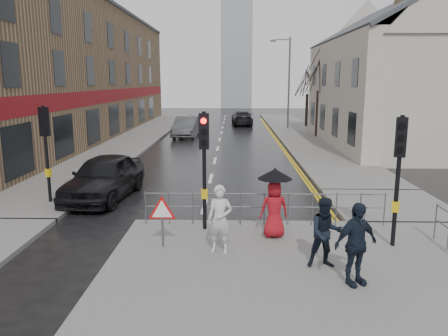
{
  "coord_description": "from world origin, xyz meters",
  "views": [
    {
      "loc": [
        1.01,
        -11.9,
        4.36
      ],
      "look_at": [
        0.69,
        3.35,
        1.32
      ],
      "focal_mm": 35.0,
      "sensor_mm": 36.0,
      "label": 1
    }
  ],
  "objects_px": {
    "pedestrian_b": "(326,233)",
    "pedestrian_with_umbrella": "(274,199)",
    "pedestrian_d": "(356,244)",
    "car_parked": "(104,177)",
    "pedestrian_a": "(220,219)",
    "car_mid": "(187,127)"
  },
  "relations": [
    {
      "from": "pedestrian_d",
      "to": "car_mid",
      "type": "relative_size",
      "value": 0.37
    },
    {
      "from": "car_mid",
      "to": "pedestrian_with_umbrella",
      "type": "bearing_deg",
      "value": -74.43
    },
    {
      "from": "car_parked",
      "to": "pedestrian_a",
      "type": "bearing_deg",
      "value": -44.83
    },
    {
      "from": "pedestrian_with_umbrella",
      "to": "car_parked",
      "type": "height_order",
      "value": "pedestrian_with_umbrella"
    },
    {
      "from": "pedestrian_b",
      "to": "car_mid",
      "type": "xyz_separation_m",
      "value": [
        -5.82,
        24.98,
        -0.16
      ]
    },
    {
      "from": "pedestrian_a",
      "to": "pedestrian_with_umbrella",
      "type": "relative_size",
      "value": 0.9
    },
    {
      "from": "pedestrian_d",
      "to": "car_parked",
      "type": "xyz_separation_m",
      "value": [
        -7.41,
        7.25,
        -0.21
      ]
    },
    {
      "from": "car_parked",
      "to": "car_mid",
      "type": "height_order",
      "value": "car_parked"
    },
    {
      "from": "pedestrian_b",
      "to": "pedestrian_with_umbrella",
      "type": "distance_m",
      "value": 2.21
    },
    {
      "from": "pedestrian_b",
      "to": "pedestrian_d",
      "type": "distance_m",
      "value": 0.98
    },
    {
      "from": "car_parked",
      "to": "car_mid",
      "type": "distance_m",
      "value": 18.65
    },
    {
      "from": "pedestrian_with_umbrella",
      "to": "car_mid",
      "type": "distance_m",
      "value": 23.53
    },
    {
      "from": "pedestrian_a",
      "to": "car_parked",
      "type": "bearing_deg",
      "value": 139.37
    },
    {
      "from": "pedestrian_b",
      "to": "pedestrian_d",
      "type": "relative_size",
      "value": 0.92
    },
    {
      "from": "car_mid",
      "to": "pedestrian_b",
      "type": "bearing_deg",
      "value": -73.14
    },
    {
      "from": "pedestrian_a",
      "to": "pedestrian_with_umbrella",
      "type": "xyz_separation_m",
      "value": [
        1.45,
        1.13,
        0.22
      ]
    },
    {
      "from": "pedestrian_with_umbrella",
      "to": "car_mid",
      "type": "relative_size",
      "value": 0.39
    },
    {
      "from": "car_mid",
      "to": "pedestrian_a",
      "type": "bearing_deg",
      "value": -78.31
    },
    {
      "from": "pedestrian_b",
      "to": "car_parked",
      "type": "xyz_separation_m",
      "value": [
        -6.97,
        6.37,
        -0.13
      ]
    },
    {
      "from": "pedestrian_d",
      "to": "car_parked",
      "type": "bearing_deg",
      "value": 110.92
    },
    {
      "from": "pedestrian_a",
      "to": "pedestrian_b",
      "type": "xyz_separation_m",
      "value": [
        2.45,
        -0.83,
        -0.04
      ]
    },
    {
      "from": "pedestrian_with_umbrella",
      "to": "car_parked",
      "type": "bearing_deg",
      "value": 143.52
    }
  ]
}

